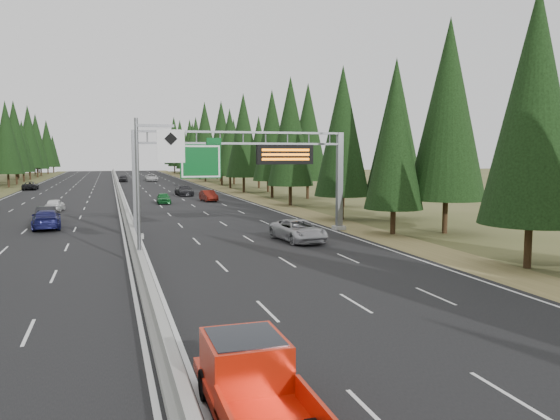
# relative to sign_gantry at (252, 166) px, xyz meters

# --- Properties ---
(road) EXTENTS (32.00, 260.00, 0.08)m
(road) POSITION_rel_sign_gantry_xyz_m (-8.92, 45.12, -5.23)
(road) COLOR black
(road) RESTS_ON ground
(shoulder_right) EXTENTS (3.60, 260.00, 0.06)m
(shoulder_right) POSITION_rel_sign_gantry_xyz_m (8.88, 45.12, -5.24)
(shoulder_right) COLOR olive
(shoulder_right) RESTS_ON ground
(median_barrier) EXTENTS (0.70, 260.00, 0.85)m
(median_barrier) POSITION_rel_sign_gantry_xyz_m (-8.92, 45.12, -4.85)
(median_barrier) COLOR gray
(median_barrier) RESTS_ON road
(sign_gantry) EXTENTS (16.75, 0.98, 7.80)m
(sign_gantry) POSITION_rel_sign_gantry_xyz_m (0.00, 0.00, 0.00)
(sign_gantry) COLOR slate
(sign_gantry) RESTS_ON road
(hov_sign_pole) EXTENTS (2.80, 0.50, 8.00)m
(hov_sign_pole) POSITION_rel_sign_gantry_xyz_m (-8.33, -9.92, -0.54)
(hov_sign_pole) COLOR slate
(hov_sign_pole) RESTS_ON road
(tree_row_right) EXTENTS (11.77, 243.49, 18.69)m
(tree_row_right) POSITION_rel_sign_gantry_xyz_m (12.78, 42.55, 3.69)
(tree_row_right) COLOR black
(tree_row_right) RESTS_ON ground
(silver_minivan) EXTENTS (3.07, 5.69, 1.52)m
(silver_minivan) POSITION_rel_sign_gantry_xyz_m (2.16, -4.53, -4.43)
(silver_minivan) COLOR #A0A0A5
(silver_minivan) RESTS_ON road
(red_pickup) EXTENTS (1.93, 5.40, 1.76)m
(red_pickup) POSITION_rel_sign_gantry_xyz_m (-7.42, -28.45, -4.21)
(red_pickup) COLOR black
(red_pickup) RESTS_ON road
(car_ahead_green) EXTENTS (1.72, 4.02, 1.36)m
(car_ahead_green) POSITION_rel_sign_gantry_xyz_m (-4.00, 28.45, -4.51)
(car_ahead_green) COLOR #166328
(car_ahead_green) RESTS_ON road
(car_ahead_dkred) EXTENTS (1.89, 4.44, 1.43)m
(car_ahead_dkred) POSITION_rel_sign_gantry_xyz_m (1.90, 30.15, -4.48)
(car_ahead_dkred) COLOR #63150E
(car_ahead_dkred) RESTS_ON road
(car_ahead_dkgrey) EXTENTS (2.51, 5.40, 1.53)m
(car_ahead_dkgrey) POSITION_rel_sign_gantry_xyz_m (0.17, 41.10, -4.43)
(car_ahead_dkgrey) COLOR black
(car_ahead_dkgrey) RESTS_ON road
(car_ahead_white) EXTENTS (2.72, 5.80, 1.60)m
(car_ahead_white) POSITION_rel_sign_gantry_xyz_m (-1.12, 88.25, -4.39)
(car_ahead_white) COLOR silver
(car_ahead_white) RESTS_ON road
(car_ahead_far) EXTENTS (2.03, 4.79, 1.61)m
(car_ahead_far) POSITION_rel_sign_gantry_xyz_m (-7.42, 86.72, -4.38)
(car_ahead_far) COLOR black
(car_ahead_far) RESTS_ON road
(car_onc_near) EXTENTS (1.55, 4.37, 1.44)m
(car_onc_near) POSITION_rel_sign_gantry_xyz_m (-15.86, 12.58, -4.47)
(car_onc_near) COLOR black
(car_onc_near) RESTS_ON road
(car_onc_blue) EXTENTS (2.68, 5.60, 1.58)m
(car_onc_blue) POSITION_rel_sign_gantry_xyz_m (-15.38, 7.66, -4.40)
(car_onc_blue) COLOR #171951
(car_onc_blue) RESTS_ON road
(car_onc_white) EXTENTS (1.99, 4.11, 1.35)m
(car_onc_white) POSITION_rel_sign_gantry_xyz_m (-16.02, 22.54, -4.51)
(car_onc_white) COLOR silver
(car_onc_white) RESTS_ON road
(car_onc_far) EXTENTS (2.42, 5.10, 1.41)m
(car_onc_far) POSITION_rel_sign_gantry_xyz_m (-23.42, 62.29, -4.48)
(car_onc_far) COLOR black
(car_onc_far) RESTS_ON road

